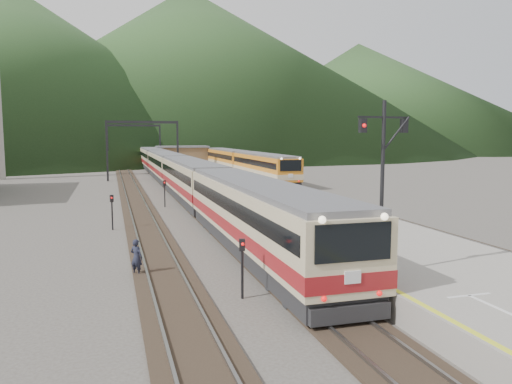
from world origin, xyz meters
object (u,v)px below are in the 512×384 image
object	(u,v)px
main_train	(176,170)
worker	(136,257)
second_train	(243,163)
signal_mast	(383,169)

from	to	relation	value
main_train	worker	bearing A→B (deg)	-100.04
second_train	worker	size ratio (longest dim) A/B	24.96
main_train	second_train	distance (m)	18.18
second_train	worker	distance (m)	51.80
main_train	worker	size ratio (longest dim) A/B	53.02
second_train	signal_mast	world-z (taller)	signal_mast
second_train	signal_mast	size ratio (longest dim) A/B	6.37
worker	signal_mast	bearing A→B (deg)	-173.94
second_train	signal_mast	bearing A→B (deg)	-99.53
signal_mast	worker	bearing A→B (deg)	145.27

